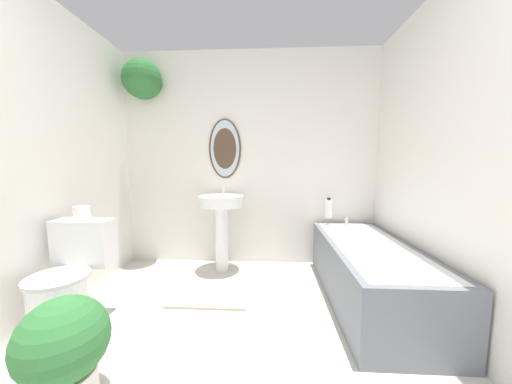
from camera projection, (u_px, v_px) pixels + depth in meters
name	position (u px, v px, depth m)	size (l,w,h in m)	color
wall_back	(234.00, 148.00, 2.92)	(2.96, 0.41, 2.40)	silver
wall_left	(16.00, 156.00, 1.70)	(0.06, 2.73, 2.40)	silver
wall_right	(472.00, 155.00, 1.54)	(0.06, 2.73, 2.40)	silver
toilet	(68.00, 284.00, 1.78)	(0.41, 0.53, 0.74)	white
pedestal_sink	(221.00, 214.00, 2.72)	(0.47, 0.47, 0.92)	white
bathtub	(369.00, 271.00, 2.14)	(0.67, 1.55, 0.57)	slate
shampoo_bottle	(329.00, 208.00, 2.78)	(0.07, 0.07, 0.22)	white
potted_plant	(64.00, 347.00, 1.20)	(0.39, 0.39, 0.53)	silver
bath_mat	(209.00, 298.00, 2.19)	(0.66, 0.34, 0.02)	#B7A88E
toilet_paper_roll	(82.00, 213.00, 1.90)	(0.11, 0.11, 0.10)	white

